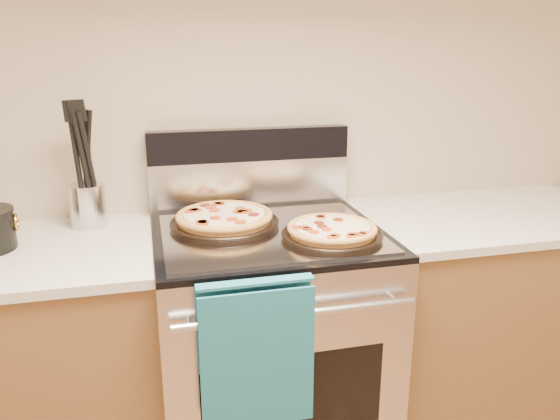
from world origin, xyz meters
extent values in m
plane|color=tan|center=(0.00, 2.00, 1.35)|extent=(4.00, 0.00, 4.00)
cube|color=#B7B7BC|center=(0.00, 1.65, 0.45)|extent=(0.76, 0.68, 0.90)
cube|color=black|center=(0.00, 1.31, 0.45)|extent=(0.56, 0.01, 0.40)
cube|color=black|center=(0.00, 1.65, 0.91)|extent=(0.76, 0.68, 0.02)
cube|color=silver|center=(0.00, 1.96, 1.01)|extent=(0.76, 0.06, 0.18)
cube|color=black|center=(0.00, 1.96, 1.16)|extent=(0.76, 0.06, 0.12)
cylinder|color=silver|center=(0.00, 1.27, 0.80)|extent=(0.70, 0.03, 0.03)
cube|color=gray|center=(0.00, 1.62, 0.92)|extent=(0.70, 0.55, 0.01)
cube|color=brown|center=(-0.88, 1.68, 0.44)|extent=(1.00, 0.62, 0.88)
cube|color=brown|center=(0.88, 1.68, 0.44)|extent=(1.00, 0.62, 0.88)
cube|color=#BDB7A9|center=(0.88, 1.68, 0.90)|extent=(1.02, 0.64, 0.03)
cylinder|color=silver|center=(-0.59, 1.88, 0.99)|extent=(0.14, 0.14, 0.15)
camera|label=1|loc=(-0.38, -0.04, 1.52)|focal=35.00mm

